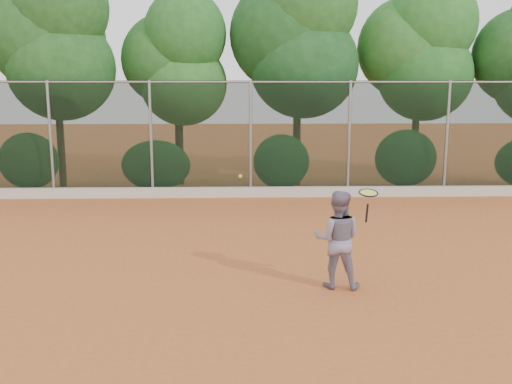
{
  "coord_description": "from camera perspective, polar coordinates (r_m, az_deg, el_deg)",
  "views": [
    {
      "loc": [
        -0.31,
        -10.24,
        3.37
      ],
      "look_at": [
        0.0,
        1.0,
        1.25
      ],
      "focal_mm": 40.0,
      "sensor_mm": 36.0,
      "label": 1
    }
  ],
  "objects": [
    {
      "name": "concrete_curb",
      "position": [
        17.36,
        -0.53,
        -0.01
      ],
      "size": [
        24.0,
        0.2,
        0.3
      ],
      "primitive_type": "cube",
      "color": "beige",
      "rests_on": "ground"
    },
    {
      "name": "chainlink_fence",
      "position": [
        17.31,
        -0.55,
        5.67
      ],
      "size": [
        24.09,
        0.09,
        3.5
      ],
      "color": "black",
      "rests_on": "ground"
    },
    {
      "name": "foliage_backdrop",
      "position": [
        19.25,
        -2.35,
        13.75
      ],
      "size": [
        23.7,
        3.63,
        7.55
      ],
      "color": "#3E2C18",
      "rests_on": "ground"
    },
    {
      "name": "tennis_player",
      "position": [
        9.65,
        8.14,
        -4.71
      ],
      "size": [
        0.91,
        0.77,
        1.65
      ],
      "primitive_type": "imported",
      "rotation": [
        0.0,
        0.0,
        2.95
      ],
      "color": "slate",
      "rests_on": "ground"
    },
    {
      "name": "ground",
      "position": [
        10.78,
        0.15,
        -7.53
      ],
      "size": [
        80.0,
        80.0,
        0.0
      ],
      "primitive_type": "plane",
      "color": "#B75D2B",
      "rests_on": "ground"
    },
    {
      "name": "tennis_racket",
      "position": [
        9.4,
        11.17,
        -0.32
      ],
      "size": [
        0.33,
        0.33,
        0.56
      ],
      "color": "black",
      "rests_on": "ground"
    },
    {
      "name": "tennis_ball_in_flight",
      "position": [
        9.51,
        -1.58,
        1.59
      ],
      "size": [
        0.07,
        0.07,
        0.07
      ],
      "color": "#AFCD2E",
      "rests_on": "ground"
    }
  ]
}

